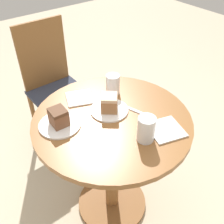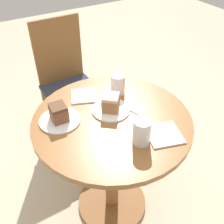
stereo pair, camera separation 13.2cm
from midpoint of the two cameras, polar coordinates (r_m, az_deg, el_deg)
The scene contains 12 objects.
ground_plane at distance 1.94m, azimuth -2.06°, elevation -19.23°, with size 8.00×8.00×0.00m, color beige.
table at distance 1.49m, azimuth -2.56°, elevation -7.60°, with size 0.82×0.82×0.78m.
chair at distance 2.13m, azimuth -14.05°, elevation 5.45°, with size 0.41×0.44×0.99m.
plate_near at distance 1.38m, azimuth -3.31°, elevation 0.33°, with size 0.20×0.20×0.01m.
plate_far at distance 1.33m, azimuth -14.07°, elevation -2.78°, with size 0.21×0.21×0.01m.
cake_slice_near at distance 1.36m, azimuth -3.38°, elevation 1.94°, with size 0.12×0.12×0.09m.
cake_slice_far at distance 1.30m, azimuth -14.40°, elevation -1.19°, with size 0.08×0.09×0.09m.
glass_lemonade at distance 1.49m, azimuth -2.36°, elevation 5.72°, with size 0.08×0.08×0.12m.
glass_water at distance 1.19m, azimuth 4.30°, elevation -4.13°, with size 0.08×0.08×0.13m.
napkin_stack at distance 1.28m, azimuth 8.71°, elevation -3.93°, with size 0.20×0.20×0.01m.
fork at distance 1.39m, azimuth 1.78°, elevation 0.44°, with size 0.06×0.15×0.00m.
napkin_side at distance 1.49m, azimuth -9.59°, elevation 2.94°, with size 0.19×0.19×0.01m.
Camera 1 is at (-0.63, -0.81, 1.65)m, focal length 42.00 mm.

